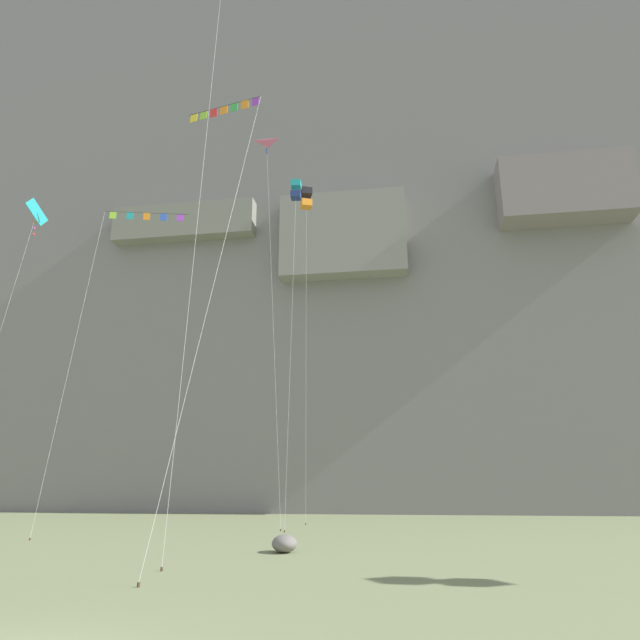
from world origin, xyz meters
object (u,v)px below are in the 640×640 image
(kite_banner_mid_left, at_px, (222,131))
(kite_diamond_near_cliff, at_px, (36,216))
(boulder_mid_field, at_px, (284,544))
(kite_box_upper_left, at_px, (306,199))
(kite_banner_low_right, at_px, (139,232))
(kite_delta_mid_right, at_px, (269,161))
(kite_box_far_left, at_px, (296,191))

(kite_banner_mid_left, xyz_separation_m, kite_diamond_near_cliff, (-22.46, 18.07, 6.84))
(boulder_mid_field, xyz_separation_m, kite_banner_mid_left, (-2.35, -3.58, 17.12))
(kite_box_upper_left, relative_size, kite_banner_low_right, 1.40)
(boulder_mid_field, height_order, kite_delta_mid_right, kite_delta_mid_right)
(kite_box_far_left, height_order, kite_banner_low_right, kite_box_far_left)
(kite_banner_low_right, xyz_separation_m, kite_diamond_near_cliff, (-13.41, 7.48, 5.97))
(kite_banner_mid_left, height_order, kite_banner_low_right, kite_banner_low_right)
(kite_banner_mid_left, height_order, kite_delta_mid_right, kite_delta_mid_right)
(boulder_mid_field, relative_size, kite_delta_mid_right, 0.06)
(kite_delta_mid_right, bearing_deg, kite_box_upper_left, 36.83)
(kite_box_far_left, xyz_separation_m, kite_box_upper_left, (-0.31, 6.21, 2.78))
(kite_box_upper_left, xyz_separation_m, kite_banner_low_right, (-8.73, -12.30, -8.39))
(kite_box_upper_left, bearing_deg, boulder_mid_field, -82.14)
(boulder_mid_field, height_order, kite_banner_mid_left, kite_banner_mid_left)
(boulder_mid_field, distance_m, kite_delta_mid_right, 34.22)
(kite_banner_mid_left, height_order, kite_diamond_near_cliff, kite_diamond_near_cliff)
(kite_banner_mid_left, bearing_deg, boulder_mid_field, 56.74)
(kite_delta_mid_right, distance_m, kite_diamond_near_cliff, 20.06)
(kite_box_far_left, relative_size, kite_box_upper_left, 0.89)
(boulder_mid_field, bearing_deg, kite_banner_low_right, 148.40)
(kite_box_upper_left, bearing_deg, kite_delta_mid_right, -143.17)
(kite_delta_mid_right, bearing_deg, kite_diamond_near_cliff, -172.22)
(kite_banner_mid_left, bearing_deg, kite_delta_mid_right, 98.93)
(kite_box_upper_left, distance_m, kite_diamond_near_cliff, 22.79)
(kite_banner_mid_left, relative_size, kite_delta_mid_right, 0.63)
(kite_delta_mid_right, height_order, kite_box_far_left, kite_delta_mid_right)
(boulder_mid_field, relative_size, kite_diamond_near_cliff, 0.07)
(kite_box_far_left, relative_size, kite_banner_low_right, 1.25)
(kite_banner_mid_left, bearing_deg, kite_diamond_near_cliff, 141.17)
(kite_box_far_left, bearing_deg, boulder_mid_field, -79.78)
(boulder_mid_field, relative_size, kite_box_far_left, 0.07)
(kite_delta_mid_right, xyz_separation_m, kite_diamond_near_cliff, (-19.21, -2.63, -5.15))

